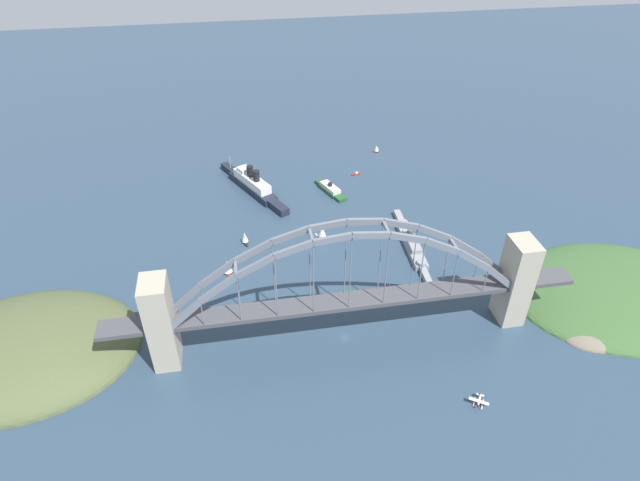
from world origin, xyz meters
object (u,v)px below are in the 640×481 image
(seaplane_taxiing_near_bridge, at_px, (479,402))
(small_boat_3, at_px, (356,174))
(small_boat_1, at_px, (245,237))
(small_boat_5, at_px, (377,149))
(small_boat_0, at_px, (227,267))
(harbor_arch_bridge, at_px, (347,298))
(ocean_liner, at_px, (253,184))
(naval_cruiser, at_px, (412,244))
(small_boat_2, at_px, (322,231))
(harbor_ferry_steamer, at_px, (330,189))
(small_boat_4, at_px, (389,292))

(seaplane_taxiing_near_bridge, bearing_deg, small_boat_3, 91.66)
(small_boat_1, bearing_deg, small_boat_5, 43.89)
(small_boat_0, bearing_deg, harbor_arch_bridge, -47.47)
(small_boat_1, bearing_deg, seaplane_taxiing_near_bridge, -55.89)
(harbor_arch_bridge, distance_m, small_boat_0, 92.74)
(ocean_liner, bearing_deg, small_boat_5, 23.55)
(naval_cruiser, relative_size, small_boat_5, 11.61)
(small_boat_0, height_order, small_boat_1, small_boat_0)
(small_boat_2, distance_m, small_boat_3, 92.41)
(seaplane_taxiing_near_bridge, distance_m, small_boat_2, 155.33)
(harbor_ferry_steamer, bearing_deg, ocean_liner, 168.33)
(small_boat_0, distance_m, small_boat_4, 100.37)
(small_boat_2, bearing_deg, harbor_ferry_steamer, 73.97)
(ocean_liner, distance_m, harbor_ferry_steamer, 60.24)
(ocean_liner, relative_size, small_boat_4, 8.34)
(naval_cruiser, height_order, small_boat_3, naval_cruiser)
(ocean_liner, relative_size, small_boat_0, 7.85)
(small_boat_1, xyz_separation_m, small_boat_5, (121.80, 117.16, -1.31))
(small_boat_3, relative_size, small_boat_4, 0.72)
(small_boat_1, relative_size, small_boat_4, 0.96)
(ocean_liner, xyz_separation_m, naval_cruiser, (98.68, -91.91, -2.83))
(harbor_arch_bridge, distance_m, seaplane_taxiing_near_bridge, 80.01)
(harbor_arch_bridge, height_order, seaplane_taxiing_near_bridge, harbor_arch_bridge)
(small_boat_1, bearing_deg, small_boat_4, -41.15)
(naval_cruiser, distance_m, small_boat_3, 103.94)
(harbor_ferry_steamer, xyz_separation_m, small_boat_2, (-16.85, -58.63, 2.55))
(small_boat_4, relative_size, small_boat_5, 1.42)
(small_boat_0, bearing_deg, small_boat_3, 45.56)
(naval_cruiser, bearing_deg, harbor_arch_bridge, -129.86)
(harbor_ferry_steamer, distance_m, small_boat_5, 80.65)
(naval_cruiser, xyz_separation_m, small_boat_4, (-29.05, -46.12, 1.83))
(naval_cruiser, xyz_separation_m, small_boat_3, (-13.97, 102.98, -1.95))
(ocean_liner, relative_size, small_boat_2, 7.97)
(harbor_arch_bridge, relative_size, small_boat_0, 22.87)
(small_boat_1, distance_m, small_boat_5, 169.01)
(harbor_ferry_steamer, bearing_deg, small_boat_0, -133.40)
(harbor_ferry_steamer, height_order, small_boat_5, harbor_ferry_steamer)
(small_boat_3, height_order, small_boat_5, small_boat_5)
(harbor_arch_bridge, bearing_deg, small_boat_0, 132.53)
(ocean_liner, height_order, small_boat_2, ocean_liner)
(seaplane_taxiing_near_bridge, bearing_deg, small_boat_0, 133.55)
(naval_cruiser, bearing_deg, small_boat_5, 84.67)
(naval_cruiser, xyz_separation_m, small_boat_5, (13.11, 140.63, 0.40))
(harbor_arch_bridge, xyz_separation_m, small_boat_1, (-48.13, 95.99, -23.69))
(ocean_liner, relative_size, harbor_ferry_steamer, 2.36)
(small_boat_0, distance_m, small_boat_5, 199.14)
(seaplane_taxiing_near_bridge, bearing_deg, small_boat_4, 105.17)
(small_boat_0, distance_m, small_boat_1, 32.38)
(seaplane_taxiing_near_bridge, distance_m, small_boat_4, 82.98)
(harbor_arch_bridge, height_order, small_boat_2, harbor_arch_bridge)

